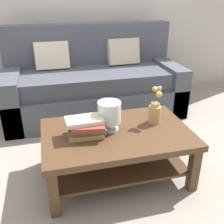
{
  "coord_description": "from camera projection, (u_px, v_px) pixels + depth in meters",
  "views": [
    {
      "loc": [
        -0.49,
        -2.07,
        1.43
      ],
      "look_at": [
        -0.01,
        -0.19,
        0.52
      ],
      "focal_mm": 41.6,
      "sensor_mm": 36.0,
      "label": 1
    }
  ],
  "objects": [
    {
      "name": "ground_plane",
      "position": [
        108.0,
        152.0,
        2.53
      ],
      "size": [
        10.0,
        10.0,
        0.0
      ],
      "primitive_type": "plane",
      "color": "gray"
    },
    {
      "name": "couch",
      "position": [
        94.0,
        84.0,
        3.25
      ],
      "size": [
        2.11,
        0.9,
        1.06
      ],
      "color": "#474C56",
      "rests_on": "ground"
    },
    {
      "name": "coffee_table",
      "position": [
        117.0,
        144.0,
        2.1
      ],
      "size": [
        1.17,
        0.75,
        0.42
      ],
      "color": "#4C331E",
      "rests_on": "ground"
    },
    {
      "name": "book_stack_main",
      "position": [
        86.0,
        127.0,
        1.96
      ],
      "size": [
        0.31,
        0.23,
        0.14
      ],
      "color": "tan",
      "rests_on": "coffee_table"
    },
    {
      "name": "glass_hurricane_vase",
      "position": [
        109.0,
        113.0,
        2.02
      ],
      "size": [
        0.18,
        0.18,
        0.24
      ],
      "color": "silver",
      "rests_on": "coffee_table"
    },
    {
      "name": "flower_pitcher",
      "position": [
        155.0,
        110.0,
        2.14
      ],
      "size": [
        0.1,
        0.11,
        0.32
      ],
      "color": "tan",
      "rests_on": "coffee_table"
    }
  ]
}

